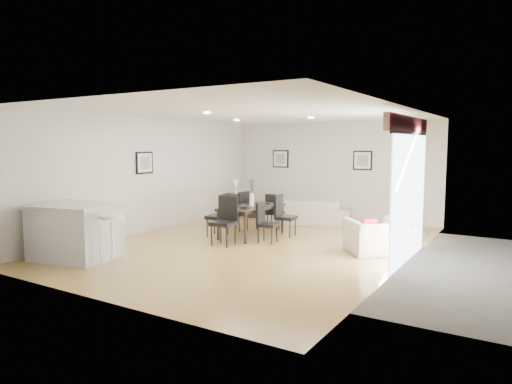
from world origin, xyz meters
The scene contains 26 objects.
ground centered at (0.00, 0.00, 0.00)m, with size 8.00×8.00×0.00m, color #B48D4A.
wall_back centered at (0.00, 4.00, 1.35)m, with size 6.00×0.04×2.70m, color beige.
wall_front centered at (0.00, -4.00, 1.35)m, with size 6.00×0.04×2.70m, color beige.
wall_left centered at (-3.00, 0.00, 1.35)m, with size 0.04×8.00×2.70m, color beige.
wall_right centered at (3.00, 0.00, 1.35)m, with size 0.04×8.00×2.70m, color beige.
ceiling centered at (0.00, 0.00, 2.70)m, with size 6.00×8.00×0.02m, color white.
sofa centered at (-0.15, 2.79, 0.33)m, with size 2.23×0.87×0.65m, color gray.
armchair centered at (2.34, 0.51, 0.33)m, with size 1.02×0.89×0.66m, color silver.
dining_table centered at (-0.57, 0.71, 0.62)m, with size 0.88×1.68×0.69m.
dining_chair_wnear centered at (-1.15, 0.31, 0.55)m, with size 0.50×0.50×0.98m.
dining_chair_wfar centered at (-1.15, 1.12, 0.53)m, with size 0.44×0.44×0.95m.
dining_chair_enear centered at (0.02, 0.29, 0.48)m, with size 0.43×0.43×0.86m.
dining_chair_efar centered at (0.01, 1.12, 0.52)m, with size 0.45×0.45×0.94m.
dining_chair_head centered at (-0.58, -0.30, 0.56)m, with size 0.48×0.48×1.01m.
dining_chair_foot centered at (-0.56, 1.74, 0.49)m, with size 0.45×0.45×0.87m.
vase centered at (-0.57, 0.71, 0.92)m, with size 0.75×1.18×0.62m.
coffee_table centered at (-1.73, 3.17, 0.18)m, with size 0.91×0.54×0.36m, color black.
side_table centered at (-2.66, 3.17, 0.31)m, with size 0.47×0.47×0.63m, color black.
table_lamp centered at (-2.65, 3.17, 0.90)m, with size 0.22×0.22×0.42m.
cushion centered at (2.25, 0.42, 0.52)m, with size 0.29×0.09×0.29m, color maroon.
kitchen_island centered at (-2.23, -2.73, 0.51)m, with size 1.64×1.38×1.01m.
bar_stool centered at (-1.23, -2.73, 0.76)m, with size 0.41×0.41×0.89m.
framed_print_back_left centered at (-1.60, 3.97, 1.65)m, with size 0.52×0.04×0.52m.
framed_print_back_right centered at (0.90, 3.97, 1.65)m, with size 0.52×0.04×0.52m.
framed_print_left_wall centered at (-2.97, -0.20, 1.65)m, with size 0.04×0.52×0.52m.
sliding_door centered at (2.96, 0.30, 1.66)m, with size 0.12×2.70×2.57m.
Camera 1 is at (4.86, -7.95, 2.09)m, focal length 32.00 mm.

